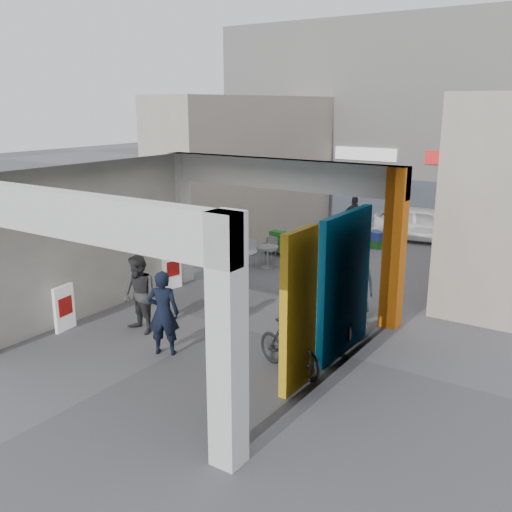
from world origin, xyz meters
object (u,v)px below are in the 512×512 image
Objects in this scene: man_with_dog at (163,313)px; bicycle_front at (323,313)px; border_collie at (225,312)px; man_crates at (355,219)px; white_van at (426,224)px; produce_stand at (281,246)px; man_back_turned at (139,295)px; cafe_set at (269,256)px; bicycle_rear at (289,348)px; man_elderly at (357,281)px.

man_with_dog is 0.92× the size of bicycle_front.
border_collie is 0.38× the size of bicycle_front.
man_crates is 2.57m from white_van.
white_van is at bearing 65.79° from produce_stand.
man_back_turned is (-1.16, 0.51, -0.00)m from man_with_dog.
white_van is at bearing -122.83° from man_with_dog.
cafe_set is 0.71× the size of bicycle_front.
man_with_dog is at bearing 166.23° from white_van.
man_back_turned is at bearing 160.42° from white_van.
produce_stand is 0.65× the size of man_with_dog.
produce_stand is at bearing 90.03° from border_collie.
cafe_set is 1.19× the size of produce_stand.
man_with_dog is at bearing 76.66° from man_crates.
bicycle_rear is at bearing 12.75° from man_back_turned.
bicycle_front reaches higher than produce_stand.
produce_stand is 1.56× the size of border_collie.
bicycle_front is (-0.09, -1.51, -0.33)m from man_elderly.
cafe_set is at bearing 91.22° from border_collie.
man_back_turned is (0.86, -7.21, 0.56)m from produce_stand.
man_with_dog reaches higher than cafe_set.
cafe_set is 0.36× the size of white_van.
man_elderly is at bearing -145.55° from man_with_dog.
bicycle_front reaches higher than bicycle_rear.
white_van is at bearing 87.47° from man_elderly.
man_back_turned is 4.91m from man_elderly.
produce_stand is 6.20m from border_collie.
man_elderly reaches higher than bicycle_rear.
bicycle_front is at bearing -156.73° from man_with_dog.
man_back_turned is 1.06× the size of bicycle_rear.
man_elderly reaches higher than man_crates.
bicycle_front is (2.14, 2.56, -0.36)m from man_with_dog.
border_collie is at bearing -143.79° from man_elderly.
produce_stand is 5.53m from white_van.
bicycle_rear is at bearing -45.20° from produce_stand.
bicycle_rear is (0.20, -3.40, -0.34)m from man_elderly.
produce_stand is 0.30× the size of white_van.
bicycle_front is (2.94, -8.10, -0.32)m from man_crates.
border_collie is at bearing 79.35° from bicycle_rear.
cafe_set is 5.45m from bicycle_front.
border_collie is 0.44× the size of bicycle_rear.
man_with_dog reaches higher than bicycle_front.
man_with_dog is 1.05× the size of man_crates.
man_with_dog is 10.68m from man_crates.
man_crates is (0.35, 10.14, -0.04)m from man_back_turned.
cafe_set reaches higher than produce_stand.
man_crates is at bearing 78.30° from cafe_set.
man_crates is at bearing 34.69° from bicycle_rear.
produce_stand is 0.65× the size of man_back_turned.
bicycle_rear is at bearing 168.47° from man_with_dog.
bicycle_front is at bearing -38.61° from produce_stand.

